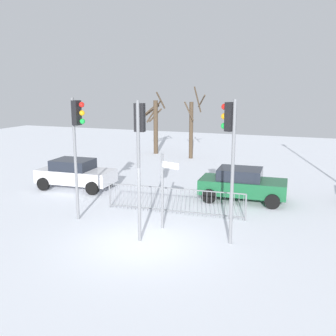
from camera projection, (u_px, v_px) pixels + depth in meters
name	position (u px, v px, depth m)	size (l,w,h in m)	color
ground_plane	(142.00, 243.00, 12.77)	(60.00, 60.00, 0.00)	white
traffic_light_rear_left	(77.00, 132.00, 14.29)	(0.57, 0.34, 4.66)	slate
traffic_light_mid_right	(140.00, 139.00, 12.38)	(0.34, 0.57, 4.64)	slate
traffic_light_mid_left	(230.00, 139.00, 12.12)	(0.52, 0.41, 4.69)	slate
direction_sign_post	(164.00, 187.00, 13.74)	(0.75, 0.32, 2.74)	slate
pedestrian_guard_railing	(174.00, 201.00, 15.57)	(5.75, 0.41, 1.07)	slate
car_green_trailing	(242.00, 184.00, 17.35)	(3.87, 2.06, 1.47)	#195933
car_white_far	(75.00, 173.00, 19.44)	(3.88, 2.08, 1.47)	silver
bare_tree_left	(192.00, 127.00, 27.13)	(1.54, 1.69, 5.02)	#473828
bare_tree_centre	(155.00, 124.00, 29.14)	(1.76, 1.74, 4.64)	#473828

